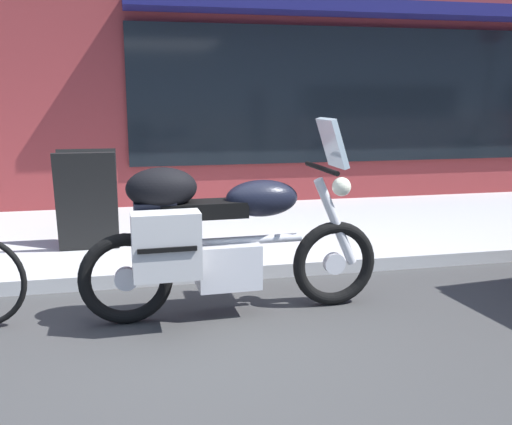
# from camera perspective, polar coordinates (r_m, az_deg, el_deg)

# --- Properties ---
(ground_plane) EXTENTS (80.00, 80.00, 0.00)m
(ground_plane) POSITION_cam_1_polar(r_m,az_deg,el_deg) (3.86, -5.16, -12.33)
(ground_plane) COLOR #373737
(touring_motorcycle) EXTENTS (2.17, 0.71, 1.40)m
(touring_motorcycle) POSITION_cam_1_polar(r_m,az_deg,el_deg) (4.03, -3.85, -2.18)
(touring_motorcycle) COLOR black
(touring_motorcycle) RESTS_ON ground_plane
(sandwich_board_sign) EXTENTS (0.55, 0.41, 0.93)m
(sandwich_board_sign) POSITION_cam_1_polar(r_m,az_deg,el_deg) (5.63, -16.31, 1.16)
(sandwich_board_sign) COLOR black
(sandwich_board_sign) RESTS_ON sidewalk_curb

